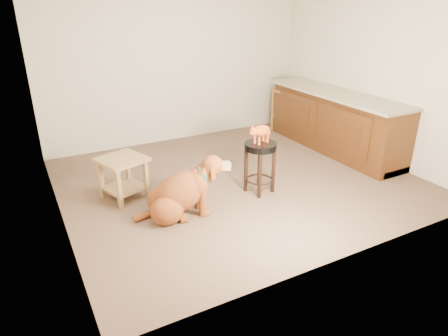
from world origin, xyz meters
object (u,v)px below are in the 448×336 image
golden_retriever (181,194)px  tabby_kitten (260,131)px  wood_stool (286,110)px  side_table (123,172)px  padded_stool (260,158)px

golden_retriever → tabby_kitten: (1.10, 0.09, 0.53)m
wood_stool → side_table: 3.56m
side_table → golden_retriever: (0.44, -0.74, -0.07)m
golden_retriever → tabby_kitten: bearing=14.9°
padded_stool → golden_retriever: size_ratio=0.58×
tabby_kitten → padded_stool: bearing=-5.7°
padded_stool → tabby_kitten: size_ratio=1.56×
tabby_kitten → wood_stool: bearing=33.5°
wood_stool → tabby_kitten: (-1.80, -1.88, 0.40)m
golden_retriever → tabby_kitten: size_ratio=2.71×
padded_stool → side_table: bearing=157.4°
padded_stool → wood_stool: (1.79, 1.88, -0.06)m
tabby_kitten → golden_retriever: bearing=171.9°
padded_stool → wood_stool: size_ratio=0.84×
side_table → wood_stool: bearing=20.3°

